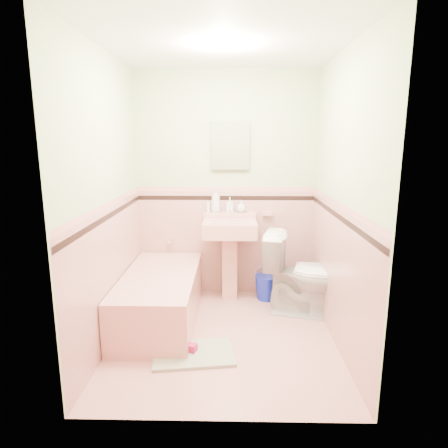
{
  "coord_description": "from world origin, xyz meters",
  "views": [
    {
      "loc": [
        0.08,
        -3.28,
        1.76
      ],
      "look_at": [
        0.0,
        0.25,
        1.0
      ],
      "focal_mm": 31.44,
      "sensor_mm": 36.0,
      "label": 1
    }
  ],
  "objects_px": {
    "bathtub": "(160,299)",
    "toilet": "(306,274)",
    "bucket": "(267,287)",
    "sink": "(230,261)",
    "soap_bottle_right": "(241,206)",
    "shoe": "(188,347)",
    "soap_bottle_left": "(216,200)",
    "soap_bottle_mid": "(230,205)",
    "medicine_cabinet": "(230,145)"
  },
  "relations": [
    {
      "from": "bathtub",
      "to": "toilet",
      "type": "xyz_separation_m",
      "value": [
        1.45,
        0.19,
        0.2
      ]
    },
    {
      "from": "bathtub",
      "to": "bucket",
      "type": "bearing_deg",
      "value": 26.87
    },
    {
      "from": "sink",
      "to": "toilet",
      "type": "xyz_separation_m",
      "value": [
        0.77,
        -0.34,
        -0.03
      ]
    },
    {
      "from": "soap_bottle_right",
      "to": "shoe",
      "type": "distance_m",
      "value": 1.71
    },
    {
      "from": "shoe",
      "to": "soap_bottle_left",
      "type": "bearing_deg",
      "value": 103.45
    },
    {
      "from": "soap_bottle_left",
      "to": "bathtub",
      "type": "bearing_deg",
      "value": -126.22
    },
    {
      "from": "bathtub",
      "to": "soap_bottle_mid",
      "type": "xyz_separation_m",
      "value": [
        0.68,
        0.71,
        0.82
      ]
    },
    {
      "from": "soap_bottle_mid",
      "to": "bucket",
      "type": "distance_m",
      "value": 1.02
    },
    {
      "from": "bucket",
      "to": "toilet",
      "type": "bearing_deg",
      "value": -46.34
    },
    {
      "from": "medicine_cabinet",
      "to": "bucket",
      "type": "xyz_separation_m",
      "value": [
        0.42,
        -0.18,
        -1.56
      ]
    },
    {
      "from": "shoe",
      "to": "bucket",
      "type": "bearing_deg",
      "value": 78.27
    },
    {
      "from": "bathtub",
      "to": "soap_bottle_right",
      "type": "height_order",
      "value": "soap_bottle_right"
    },
    {
      "from": "soap_bottle_mid",
      "to": "toilet",
      "type": "distance_m",
      "value": 1.13
    },
    {
      "from": "sink",
      "to": "soap_bottle_mid",
      "type": "relative_size",
      "value": 5.36
    },
    {
      "from": "sink",
      "to": "shoe",
      "type": "height_order",
      "value": "sink"
    },
    {
      "from": "soap_bottle_mid",
      "to": "soap_bottle_right",
      "type": "bearing_deg",
      "value": 0.0
    },
    {
      "from": "bathtub",
      "to": "sink",
      "type": "bearing_deg",
      "value": 37.93
    },
    {
      "from": "bathtub",
      "to": "medicine_cabinet",
      "type": "distance_m",
      "value": 1.78
    },
    {
      "from": "soap_bottle_left",
      "to": "toilet",
      "type": "relative_size",
      "value": 0.31
    },
    {
      "from": "bucket",
      "to": "sink",
      "type": "bearing_deg",
      "value": -176.24
    },
    {
      "from": "soap_bottle_left",
      "to": "bucket",
      "type": "distance_m",
      "value": 1.13
    },
    {
      "from": "medicine_cabinet",
      "to": "soap_bottle_mid",
      "type": "bearing_deg",
      "value": -94.42
    },
    {
      "from": "medicine_cabinet",
      "to": "soap_bottle_left",
      "type": "height_order",
      "value": "medicine_cabinet"
    },
    {
      "from": "soap_bottle_right",
      "to": "shoe",
      "type": "height_order",
      "value": "soap_bottle_right"
    },
    {
      "from": "soap_bottle_left",
      "to": "soap_bottle_right",
      "type": "xyz_separation_m",
      "value": [
        0.29,
        0.0,
        -0.07
      ]
    },
    {
      "from": "bucket",
      "to": "bathtub",
      "type": "bearing_deg",
      "value": -153.13
    },
    {
      "from": "soap_bottle_mid",
      "to": "soap_bottle_left",
      "type": "bearing_deg",
      "value": 180.0
    },
    {
      "from": "soap_bottle_left",
      "to": "soap_bottle_right",
      "type": "bearing_deg",
      "value": 0.0
    },
    {
      "from": "bucket",
      "to": "shoe",
      "type": "relative_size",
      "value": 1.79
    },
    {
      "from": "soap_bottle_left",
      "to": "shoe",
      "type": "xyz_separation_m",
      "value": [
        -0.18,
        -1.33,
        -1.04
      ]
    },
    {
      "from": "medicine_cabinet",
      "to": "bucket",
      "type": "relative_size",
      "value": 1.76
    },
    {
      "from": "bathtub",
      "to": "shoe",
      "type": "height_order",
      "value": "bathtub"
    },
    {
      "from": "soap_bottle_left",
      "to": "toilet",
      "type": "xyz_separation_m",
      "value": [
        0.93,
        -0.52,
        -0.68
      ]
    },
    {
      "from": "bathtub",
      "to": "soap_bottle_left",
      "type": "height_order",
      "value": "soap_bottle_left"
    },
    {
      "from": "sink",
      "to": "toilet",
      "type": "distance_m",
      "value": 0.85
    },
    {
      "from": "medicine_cabinet",
      "to": "toilet",
      "type": "distance_m",
      "value": 1.59
    },
    {
      "from": "bucket",
      "to": "soap_bottle_mid",
      "type": "bearing_deg",
      "value": 160.19
    },
    {
      "from": "soap_bottle_left",
      "to": "soap_bottle_mid",
      "type": "height_order",
      "value": "soap_bottle_left"
    },
    {
      "from": "sink",
      "to": "soap_bottle_left",
      "type": "height_order",
      "value": "soap_bottle_left"
    },
    {
      "from": "soap_bottle_right",
      "to": "shoe",
      "type": "xyz_separation_m",
      "value": [
        -0.47,
        -1.33,
        -0.97
      ]
    },
    {
      "from": "sink",
      "to": "soap_bottle_left",
      "type": "xyz_separation_m",
      "value": [
        -0.16,
        0.18,
        0.65
      ]
    },
    {
      "from": "medicine_cabinet",
      "to": "shoe",
      "type": "relative_size",
      "value": 3.15
    },
    {
      "from": "medicine_cabinet",
      "to": "soap_bottle_mid",
      "type": "xyz_separation_m",
      "value": [
        -0.0,
        -0.03,
        -0.65
      ]
    },
    {
      "from": "sink",
      "to": "soap_bottle_left",
      "type": "bearing_deg",
      "value": 131.64
    },
    {
      "from": "medicine_cabinet",
      "to": "toilet",
      "type": "height_order",
      "value": "medicine_cabinet"
    },
    {
      "from": "medicine_cabinet",
      "to": "shoe",
      "type": "distance_m",
      "value": 2.16
    },
    {
      "from": "medicine_cabinet",
      "to": "bucket",
      "type": "bearing_deg",
      "value": -23.44
    },
    {
      "from": "sink",
      "to": "medicine_cabinet",
      "type": "bearing_deg",
      "value": 90.0
    },
    {
      "from": "shoe",
      "to": "soap_bottle_mid",
      "type": "bearing_deg",
      "value": 96.9
    },
    {
      "from": "bathtub",
      "to": "toilet",
      "type": "relative_size",
      "value": 1.77
    }
  ]
}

